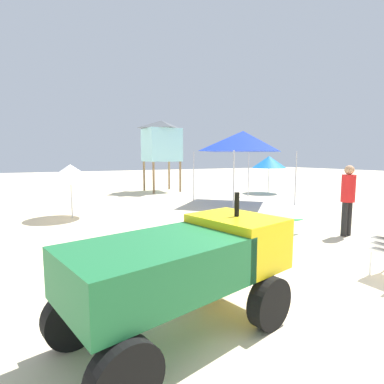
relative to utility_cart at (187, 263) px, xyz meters
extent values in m
plane|color=beige|center=(1.77, -0.39, -0.78)|extent=(80.00, 80.00, 0.00)
cube|color=#1E6B38|center=(-0.38, -0.09, 0.07)|extent=(2.00, 1.48, 0.50)
cube|color=yellow|center=(0.79, 0.18, 0.12)|extent=(1.03, 1.25, 0.60)
cylinder|color=black|center=(0.79, 0.18, 0.57)|extent=(0.07, 0.07, 0.30)
cylinder|color=black|center=(0.61, 0.71, -0.48)|extent=(0.63, 0.31, 0.60)
cylinder|color=black|center=(0.86, -0.37, -0.48)|extent=(0.63, 0.31, 0.60)
cylinder|color=black|center=(-1.14, 0.30, -0.48)|extent=(0.63, 0.31, 0.60)
cylinder|color=black|center=(-0.89, -0.77, -0.48)|extent=(0.63, 0.31, 0.60)
cylinder|color=white|center=(3.39, 0.05, -0.57)|extent=(0.04, 0.04, 0.42)
ellipsoid|color=green|center=(3.36, 2.80, -0.74)|extent=(2.17, 0.75, 0.08)
ellipsoid|color=#268CCC|center=(3.49, 2.87, -0.66)|extent=(2.19, 0.72, 0.08)
ellipsoid|color=#268CCC|center=(3.39, 2.87, -0.58)|extent=(2.54, 0.59, 0.08)
ellipsoid|color=#268CCC|center=(3.45, 2.85, -0.50)|extent=(2.38, 0.50, 0.08)
ellipsoid|color=green|center=(3.58, 2.68, -0.42)|extent=(2.06, 0.53, 0.08)
cylinder|color=black|center=(5.25, 1.87, -0.36)|extent=(0.14, 0.14, 0.84)
cylinder|color=black|center=(5.41, 1.87, -0.36)|extent=(0.14, 0.14, 0.84)
cylinder|color=red|center=(5.33, 1.87, 0.39)|extent=(0.32, 0.32, 0.67)
sphere|color=tan|center=(5.33, 1.87, 0.84)|extent=(0.23, 0.23, 0.23)
cylinder|color=#B2B2B7|center=(4.83, 5.94, 0.30)|extent=(0.05, 0.05, 2.16)
cylinder|color=#B2B2B7|center=(7.84, 5.94, 0.30)|extent=(0.05, 0.05, 2.16)
cylinder|color=#B2B2B7|center=(4.83, 8.95, 0.30)|extent=(0.05, 0.05, 2.16)
cylinder|color=#B2B2B7|center=(7.84, 8.95, 0.30)|extent=(0.05, 0.05, 2.16)
pyramid|color=#1938BF|center=(6.34, 7.44, 1.80)|extent=(3.02, 3.02, 0.84)
cylinder|color=olive|center=(4.16, 12.24, 0.05)|extent=(0.12, 0.12, 1.68)
cylinder|color=olive|center=(5.72, 12.24, 0.05)|extent=(0.12, 0.12, 1.68)
cylinder|color=olive|center=(4.16, 13.80, 0.05)|extent=(0.12, 0.12, 1.68)
cylinder|color=olive|center=(5.72, 13.80, 0.05)|extent=(0.12, 0.12, 1.68)
cube|color=#A2E7EC|center=(4.94, 13.02, 1.79)|extent=(1.80, 1.80, 1.80)
pyramid|color=#4C5156|center=(4.94, 13.02, 2.92)|extent=(1.98, 1.98, 0.45)
cylinder|color=beige|center=(9.75, 9.65, 0.21)|extent=(0.04, 0.04, 1.98)
cone|color=blue|center=(9.75, 9.65, 0.88)|extent=(1.83, 1.83, 0.64)
cylinder|color=beige|center=(-0.41, 7.37, 0.07)|extent=(0.04, 0.04, 1.70)
cone|color=white|center=(-0.41, 7.37, 0.63)|extent=(1.63, 1.63, 0.57)
camera|label=1|loc=(-1.41, -2.83, 1.15)|focal=28.25mm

